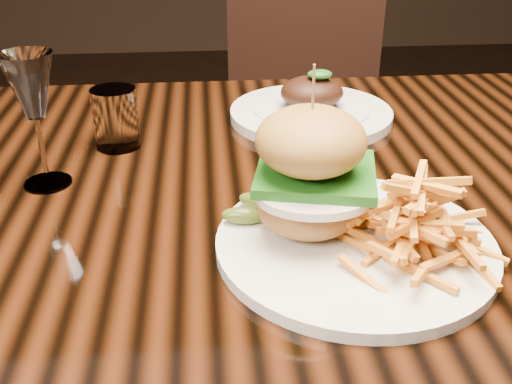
{
  "coord_description": "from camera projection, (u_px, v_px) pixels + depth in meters",
  "views": [
    {
      "loc": [
        -0.11,
        -0.78,
        1.14
      ],
      "look_at": [
        -0.06,
        -0.16,
        0.81
      ],
      "focal_mm": 42.0,
      "sensor_mm": 36.0,
      "label": 1
    }
  ],
  "objects": [
    {
      "name": "water_tumbler",
      "position": [
        116.0,
        118.0,
        0.94
      ],
      "size": [
        0.07,
        0.07,
        0.1
      ],
      "primitive_type": "cylinder",
      "color": "white",
      "rests_on": "dining_table"
    },
    {
      "name": "chair_far",
      "position": [
        303.0,
        102.0,
        1.77
      ],
      "size": [
        0.52,
        0.52,
        0.95
      ],
      "rotation": [
        0.0,
        0.0,
        -0.14
      ],
      "color": "black",
      "rests_on": "ground"
    },
    {
      "name": "ramekin",
      "position": [
        339.0,
        186.0,
        0.8
      ],
      "size": [
        0.08,
        0.08,
        0.04
      ],
      "primitive_type": "cube",
      "rotation": [
        0.0,
        0.0,
        -0.01
      ],
      "color": "silver",
      "rests_on": "dining_table"
    },
    {
      "name": "dining_table",
      "position": [
        285.0,
        219.0,
        0.91
      ],
      "size": [
        1.6,
        0.9,
        0.75
      ],
      "color": "black",
      "rests_on": "ground"
    },
    {
      "name": "burger_plate",
      "position": [
        357.0,
        205.0,
        0.68
      ],
      "size": [
        0.33,
        0.33,
        0.21
      ],
      "rotation": [
        0.0,
        0.0,
        -0.43
      ],
      "color": "silver",
      "rests_on": "dining_table"
    },
    {
      "name": "wine_glass",
      "position": [
        31.0,
        91.0,
        0.79
      ],
      "size": [
        0.07,
        0.07,
        0.19
      ],
      "color": "white",
      "rests_on": "dining_table"
    },
    {
      "name": "far_dish",
      "position": [
        311.0,
        109.0,
        1.06
      ],
      "size": [
        0.29,
        0.29,
        0.09
      ],
      "rotation": [
        0.0,
        0.0,
        -0.35
      ],
      "color": "silver",
      "rests_on": "dining_table"
    }
  ]
}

